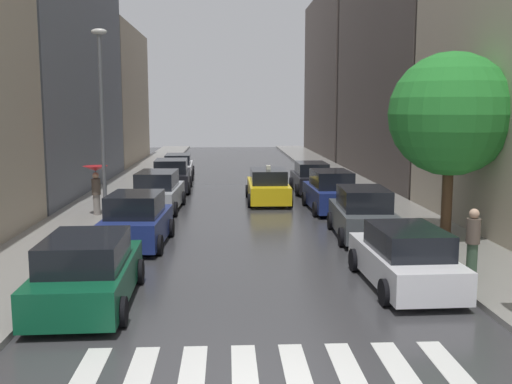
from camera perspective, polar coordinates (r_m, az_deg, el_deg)
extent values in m
cube|color=#37373A|center=(33.00, -1.55, 0.20)|extent=(28.00, 72.00, 0.04)
cube|color=gray|center=(33.48, -12.75, 0.28)|extent=(3.00, 72.00, 0.15)
cube|color=gray|center=(33.76, 9.55, 0.44)|extent=(3.00, 72.00, 0.15)
cube|color=silver|center=(10.96, -16.00, -16.56)|extent=(0.45, 2.20, 0.01)
cube|color=silver|center=(10.79, -11.13, -16.78)|extent=(0.45, 2.20, 0.01)
cube|color=silver|center=(10.70, -6.15, -16.89)|extent=(0.45, 2.20, 0.01)
cube|color=silver|center=(10.69, -1.11, -16.88)|extent=(0.45, 2.20, 0.01)
cube|color=silver|center=(10.75, 3.90, -16.74)|extent=(0.45, 2.20, 0.01)
cube|color=silver|center=(10.89, 8.82, -16.49)|extent=(0.45, 2.20, 0.01)
cube|color=silver|center=(11.10, 13.56, -16.14)|extent=(0.45, 2.20, 0.01)
cube|color=silver|center=(11.37, 18.08, -15.71)|extent=(0.45, 2.20, 0.01)
cube|color=slate|center=(34.76, -20.55, 12.80)|extent=(6.00, 17.85, 15.33)
cube|color=#B2A38C|center=(50.31, -14.81, 8.89)|extent=(6.00, 14.07, 10.87)
cube|color=#564C47|center=(39.08, 15.06, 13.49)|extent=(6.00, 18.68, 16.73)
cube|color=#564C47|center=(58.29, 8.93, 11.04)|extent=(6.00, 18.93, 15.18)
cube|color=#0C4C2D|center=(14.35, -15.89, -8.14)|extent=(2.07, 4.67, 0.81)
cube|color=black|center=(13.95, -16.20, -5.51)|extent=(1.78, 2.59, 0.66)
cylinder|color=black|center=(16.07, -18.20, -7.46)|extent=(0.24, 0.65, 0.64)
cylinder|color=black|center=(15.72, -11.23, -7.55)|extent=(0.24, 0.65, 0.64)
cylinder|color=black|center=(13.26, -21.38, -10.94)|extent=(0.24, 0.65, 0.64)
cylinder|color=black|center=(12.83, -12.88, -11.22)|extent=(0.24, 0.65, 0.64)
cube|color=navy|center=(19.93, -11.40, -3.35)|extent=(2.00, 4.08, 0.88)
cube|color=black|center=(19.59, -11.58, -1.17)|extent=(1.70, 2.27, 0.72)
cylinder|color=black|center=(21.44, -13.10, -3.40)|extent=(0.25, 0.65, 0.64)
cylinder|color=black|center=(21.11, -8.26, -3.45)|extent=(0.25, 0.65, 0.64)
cylinder|color=black|center=(18.93, -14.86, -4.98)|extent=(0.25, 0.65, 0.64)
cylinder|color=black|center=(18.56, -9.38, -5.08)|extent=(0.25, 0.65, 0.64)
cube|color=#B2B7BF|center=(26.51, -9.41, -0.46)|extent=(2.00, 4.72, 0.88)
cube|color=black|center=(26.17, -9.53, 1.19)|extent=(1.70, 2.62, 0.72)
cylinder|color=black|center=(28.20, -10.74, -0.59)|extent=(0.25, 0.65, 0.64)
cylinder|color=black|center=(27.93, -7.08, -0.60)|extent=(0.25, 0.65, 0.64)
cylinder|color=black|center=(25.22, -11.96, -1.65)|extent=(0.25, 0.65, 0.64)
cylinder|color=black|center=(24.93, -7.87, -1.66)|extent=(0.25, 0.65, 0.64)
cube|color=black|center=(32.75, -8.14, 1.17)|extent=(2.05, 4.43, 0.87)
cube|color=black|center=(32.44, -8.19, 2.51)|extent=(1.76, 2.45, 0.71)
cylinder|color=black|center=(34.28, -9.58, 0.96)|extent=(0.24, 0.65, 0.64)
cylinder|color=black|center=(34.17, -6.38, 1.00)|extent=(0.24, 0.65, 0.64)
cylinder|color=black|center=(31.43, -10.03, 0.31)|extent=(0.24, 0.65, 0.64)
cylinder|color=black|center=(31.31, -6.54, 0.35)|extent=(0.24, 0.65, 0.64)
cube|color=silver|center=(38.82, -7.50, 2.19)|extent=(1.94, 4.85, 0.76)
cube|color=black|center=(38.52, -7.54, 3.18)|extent=(1.65, 2.69, 0.62)
cylinder|color=black|center=(40.47, -8.65, 2.07)|extent=(0.24, 0.65, 0.64)
cylinder|color=black|center=(40.39, -6.13, 2.10)|extent=(0.24, 0.65, 0.64)
cylinder|color=black|center=(37.33, -8.97, 1.56)|extent=(0.24, 0.65, 0.64)
cylinder|color=black|center=(37.24, -6.24, 1.59)|extent=(0.24, 0.65, 0.64)
cube|color=silver|center=(15.61, 14.08, -6.83)|extent=(1.93, 4.49, 0.77)
cube|color=black|center=(15.25, 14.44, -4.50)|extent=(1.66, 2.49, 0.63)
cylinder|color=black|center=(16.78, 9.52, -6.50)|extent=(0.24, 0.65, 0.64)
cylinder|color=black|center=(17.30, 15.36, -6.23)|extent=(0.24, 0.65, 0.64)
cylinder|color=black|center=(14.07, 12.43, -9.46)|extent=(0.24, 0.65, 0.64)
cylinder|color=black|center=(14.69, 19.27, -8.98)|extent=(0.24, 0.65, 0.64)
cube|color=#474C51|center=(21.08, 10.19, -2.68)|extent=(1.97, 4.35, 0.88)
cube|color=black|center=(20.74, 10.35, -0.61)|extent=(1.67, 2.42, 0.72)
cylinder|color=black|center=(22.37, 7.25, -2.78)|extent=(0.25, 0.65, 0.64)
cylinder|color=black|center=(22.67, 11.74, -2.73)|extent=(0.25, 0.65, 0.64)
cylinder|color=black|center=(19.63, 8.34, -4.33)|extent=(0.25, 0.65, 0.64)
cylinder|color=black|center=(19.98, 13.43, -4.25)|extent=(0.25, 0.65, 0.64)
cube|color=navy|center=(26.30, 7.16, -0.46)|extent=(1.89, 4.37, 0.90)
cube|color=black|center=(25.98, 7.28, 1.25)|extent=(1.62, 2.42, 0.74)
cylinder|color=black|center=(27.57, 4.75, -0.68)|extent=(0.24, 0.65, 0.64)
cylinder|color=black|center=(27.91, 8.34, -0.63)|extent=(0.24, 0.65, 0.64)
cylinder|color=black|center=(24.79, 5.81, -1.68)|extent=(0.24, 0.65, 0.64)
cylinder|color=black|center=(25.17, 9.77, -1.61)|extent=(0.24, 0.65, 0.64)
cube|color=black|center=(32.06, 5.31, 1.01)|extent=(1.77, 4.41, 0.80)
cube|color=black|center=(31.76, 5.39, 2.27)|extent=(1.55, 2.43, 0.66)
cylinder|color=black|center=(33.41, 3.45, 0.88)|extent=(0.22, 0.64, 0.64)
cylinder|color=black|center=(33.65, 6.44, 0.89)|extent=(0.22, 0.64, 0.64)
cylinder|color=black|center=(30.55, 4.06, 0.19)|extent=(0.22, 0.64, 0.64)
cylinder|color=black|center=(30.81, 7.31, 0.21)|extent=(0.22, 0.64, 0.64)
cube|color=yellow|center=(28.53, 1.16, 0.17)|extent=(1.86, 4.69, 0.80)
cube|color=black|center=(28.21, 1.20, 1.56)|extent=(1.63, 2.58, 0.65)
cube|color=#F2EDCC|center=(28.16, 1.20, 2.40)|extent=(0.20, 0.36, 0.18)
cylinder|color=black|center=(30.05, -0.80, 0.08)|extent=(0.22, 0.64, 0.64)
cylinder|color=black|center=(30.17, 2.71, 0.10)|extent=(0.22, 0.64, 0.64)
cylinder|color=black|center=(27.00, -0.58, -0.84)|extent=(0.22, 0.64, 0.64)
cylinder|color=black|center=(27.13, 3.33, -0.81)|extent=(0.22, 0.64, 0.64)
cylinder|color=gray|center=(25.19, -15.12, -1.19)|extent=(0.28, 0.28, 0.84)
cylinder|color=brown|center=(25.08, -15.18, 0.50)|extent=(0.36, 0.36, 0.66)
sphere|color=tan|center=(25.03, -15.22, 1.54)|extent=(0.26, 0.26, 0.26)
cone|color=red|center=(25.00, -15.25, 2.21)|extent=(1.00, 1.00, 0.20)
cylinder|color=#333338|center=(25.04, -15.22, 1.35)|extent=(0.02, 0.02, 0.76)
cylinder|color=#38513D|center=(16.67, 20.12, -6.10)|extent=(0.28, 0.28, 0.84)
cylinder|color=brown|center=(16.50, 20.25, -3.56)|extent=(0.36, 0.36, 0.67)
sphere|color=tan|center=(16.42, 20.33, -1.97)|extent=(0.26, 0.26, 0.26)
cylinder|color=#513823|center=(21.15, 17.94, -0.89)|extent=(0.36, 0.36, 2.41)
sphere|color=#28812F|center=(20.91, 18.30, 7.16)|extent=(4.14, 4.14, 4.14)
cylinder|color=#595B60|center=(23.82, -14.59, 5.88)|extent=(0.16, 0.16, 7.10)
ellipsoid|color=beige|center=(23.98, -14.92, 14.74)|extent=(0.60, 0.28, 0.24)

